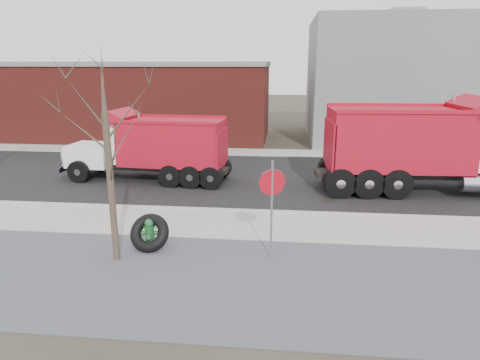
# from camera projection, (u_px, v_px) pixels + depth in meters

# --- Properties ---
(ground) EXTENTS (120.00, 120.00, 0.00)m
(ground) POSITION_uv_depth(u_px,v_px,m) (243.00, 228.00, 13.84)
(ground) COLOR #383328
(ground) RESTS_ON ground
(gravel_verge) EXTENTS (60.00, 5.00, 0.03)m
(gravel_verge) POSITION_uv_depth(u_px,v_px,m) (229.00, 281.00, 10.48)
(gravel_verge) COLOR slate
(gravel_verge) RESTS_ON ground
(sidewalk) EXTENTS (60.00, 2.50, 0.06)m
(sidewalk) POSITION_uv_depth(u_px,v_px,m) (244.00, 225.00, 14.07)
(sidewalk) COLOR #9E9B93
(sidewalk) RESTS_ON ground
(curb) EXTENTS (60.00, 0.15, 0.11)m
(curb) POSITION_uv_depth(u_px,v_px,m) (247.00, 211.00, 15.31)
(curb) COLOR #9E9B93
(curb) RESTS_ON ground
(road) EXTENTS (60.00, 9.40, 0.02)m
(road) POSITION_uv_depth(u_px,v_px,m) (256.00, 178.00, 19.88)
(road) COLOR black
(road) RESTS_ON ground
(far_sidewalk) EXTENTS (60.00, 2.00, 0.06)m
(far_sidewalk) POSITION_uv_depth(u_px,v_px,m) (262.00, 153.00, 25.34)
(far_sidewalk) COLOR #9E9B93
(far_sidewalk) RESTS_ON ground
(building_grey) EXTENTS (12.00, 10.00, 8.00)m
(building_grey) POSITION_uv_depth(u_px,v_px,m) (399.00, 81.00, 29.15)
(building_grey) COLOR gray
(building_grey) RESTS_ON ground
(building_brick) EXTENTS (20.20, 8.20, 5.30)m
(building_brick) POSITION_uv_depth(u_px,v_px,m) (126.00, 99.00, 30.42)
(building_brick) COLOR maroon
(building_brick) RESTS_ON ground
(bare_tree) EXTENTS (3.20, 3.20, 5.20)m
(bare_tree) POSITION_uv_depth(u_px,v_px,m) (107.00, 140.00, 10.79)
(bare_tree) COLOR #382D23
(bare_tree) RESTS_ON ground
(fire_hydrant) EXTENTS (0.51, 0.50, 0.90)m
(fire_hydrant) POSITION_uv_depth(u_px,v_px,m) (150.00, 235.00, 12.28)
(fire_hydrant) COLOR #24602E
(fire_hydrant) RESTS_ON ground
(truck_tire) EXTENTS (1.21, 1.01, 1.11)m
(truck_tire) POSITION_uv_depth(u_px,v_px,m) (150.00, 233.00, 12.17)
(truck_tire) COLOR black
(truck_tire) RESTS_ON ground
(stop_sign) EXTENTS (0.71, 0.28, 2.75)m
(stop_sign) POSITION_uv_depth(u_px,v_px,m) (272.00, 193.00, 11.26)
(stop_sign) COLOR gray
(stop_sign) RESTS_ON ground
(dump_truck_red_a) EXTENTS (9.73, 3.08, 3.87)m
(dump_truck_red_a) POSITION_uv_depth(u_px,v_px,m) (429.00, 145.00, 17.34)
(dump_truck_red_a) COLOR black
(dump_truck_red_a) RESTS_ON ground
(dump_truck_red_b) EXTENTS (7.53, 2.67, 3.16)m
(dump_truck_red_b) POSITION_uv_depth(u_px,v_px,m) (154.00, 146.00, 19.03)
(dump_truck_red_b) COLOR black
(dump_truck_red_b) RESTS_ON ground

